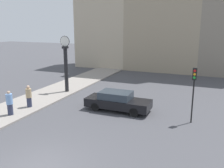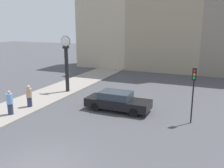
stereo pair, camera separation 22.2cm
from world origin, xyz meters
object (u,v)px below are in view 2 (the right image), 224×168
Objects in this scene: pedestrian_blue_stripe at (10,103)px; sedan_car at (117,101)px; pedestrian_tan_coat at (29,96)px; traffic_light_far at (194,84)px; street_clock at (67,65)px.

sedan_car is at bearing 31.85° from pedestrian_blue_stripe.
pedestrian_tan_coat reaches higher than sedan_car.
street_clock reaches higher than traffic_light_far.
pedestrian_blue_stripe is at bearing -92.06° from pedestrian_tan_coat.
pedestrian_blue_stripe is (-0.07, -1.82, 0.02)m from pedestrian_tan_coat.
street_clock is at bearing 87.41° from pedestrian_tan_coat.
pedestrian_blue_stripe reaches higher than sedan_car.
pedestrian_tan_coat is 1.83m from pedestrian_blue_stripe.
traffic_light_far is (5.20, -0.34, 1.85)m from sedan_car.
traffic_light_far is at bearing 17.28° from pedestrian_blue_stripe.
traffic_light_far reaches higher than pedestrian_blue_stripe.
street_clock is (-11.23, 3.05, 0.02)m from traffic_light_far.
traffic_light_far is 11.70m from pedestrian_tan_coat.
pedestrian_blue_stripe is (-6.31, -3.92, 0.24)m from sedan_car.
traffic_light_far is 0.71× the size of street_clock.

